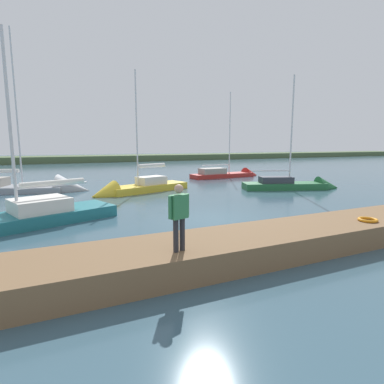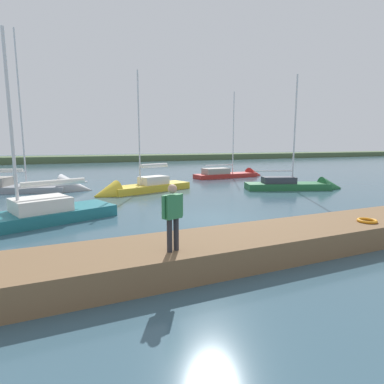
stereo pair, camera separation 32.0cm
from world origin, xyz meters
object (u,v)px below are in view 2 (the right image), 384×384
object	(u,v)px
life_ring_buoy	(367,221)
sailboat_inner_slip	(37,190)
sailboat_far_left	(136,190)
sailboat_behind_pier	(300,187)
person_on_dock	(173,213)
sailboat_near_dock	(233,176)

from	to	relation	value
life_ring_buoy	sailboat_inner_slip	world-z (taller)	sailboat_inner_slip
sailboat_far_left	sailboat_behind_pier	bearing A→B (deg)	145.52
sailboat_far_left	person_on_dock	world-z (taller)	sailboat_far_left
sailboat_near_dock	person_on_dock	xyz separation A→B (m)	(14.50, 21.08, 1.62)
person_on_dock	sailboat_far_left	bearing A→B (deg)	-27.01
life_ring_buoy	sailboat_near_dock	distance (m)	22.21
sailboat_far_left	sailboat_near_dock	world-z (taller)	sailboat_near_dock
sailboat_near_dock	person_on_dock	distance (m)	25.64
life_ring_buoy	sailboat_behind_pier	world-z (taller)	sailboat_behind_pier
life_ring_buoy	person_on_dock	distance (m)	7.38
person_on_dock	sailboat_near_dock	bearing A→B (deg)	-51.79
sailboat_near_dock	sailboat_far_left	bearing A→B (deg)	-155.19
life_ring_buoy	sailboat_inner_slip	size ratio (longest dim) A/B	0.05
sailboat_far_left	sailboat_behind_pier	size ratio (longest dim) A/B	1.00
sailboat_behind_pier	sailboat_inner_slip	distance (m)	20.07
sailboat_far_left	sailboat_behind_pier	world-z (taller)	sailboat_far_left
sailboat_far_left	person_on_dock	xyz separation A→B (m)	(2.53, 14.74, 1.60)
sailboat_inner_slip	sailboat_near_dock	size ratio (longest dim) A/B	1.32
sailboat_inner_slip	person_on_dock	size ratio (longest dim) A/B	7.31
sailboat_behind_pier	sailboat_far_left	bearing A→B (deg)	-175.54
sailboat_behind_pier	sailboat_inner_slip	xyz separation A→B (m)	(18.78, -7.07, -0.04)
sailboat_near_dock	person_on_dock	world-z (taller)	sailboat_near_dock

